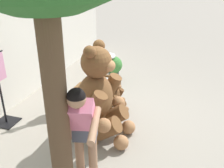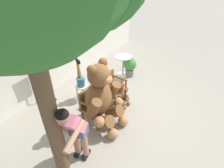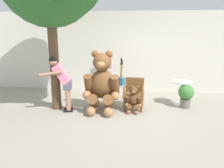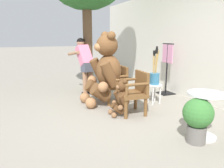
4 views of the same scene
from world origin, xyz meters
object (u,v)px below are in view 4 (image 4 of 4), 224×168
at_px(clothing_display_stand, 167,68).
at_px(teddy_bear_large, 105,69).
at_px(wooden_chair_right, 134,91).
at_px(white_stool, 154,89).
at_px(brush_bucket, 155,76).
at_px(wooden_chair_left, 116,83).
at_px(potted_plant, 198,117).
at_px(round_side_table, 205,110).
at_px(person_visitor, 85,61).
at_px(teddy_bear_small, 121,98).

bearing_deg(clothing_display_stand, teddy_bear_large, -85.75).
height_order(wooden_chair_right, white_stool, wooden_chair_right).
distance_m(white_stool, brush_bucket, 0.31).
height_order(wooden_chair_left, potted_plant, wooden_chair_left).
relative_size(teddy_bear_large, clothing_display_stand, 1.21).
bearing_deg(brush_bucket, white_stool, -43.50).
xyz_separation_m(round_side_table, clothing_display_stand, (-2.41, 1.14, 0.27)).
bearing_deg(brush_bucket, wooden_chair_left, -121.71).
distance_m(brush_bucket, round_side_table, 1.83).
distance_m(wooden_chair_left, person_visitor, 1.22).
bearing_deg(white_stool, potted_plant, -16.25).
bearing_deg(teddy_bear_small, wooden_chair_right, 88.27).
xyz_separation_m(wooden_chair_right, teddy_bear_large, (-0.87, -0.27, 0.35)).
xyz_separation_m(wooden_chair_left, brush_bucket, (0.47, 0.76, 0.20)).
bearing_deg(teddy_bear_large, potted_plant, 11.77).
distance_m(person_visitor, round_side_table, 3.46).
height_order(wooden_chair_left, person_visitor, person_visitor).
distance_m(wooden_chair_left, potted_plant, 2.35).
bearing_deg(teddy_bear_small, round_side_table, 27.16).
height_order(teddy_bear_small, potted_plant, teddy_bear_small).
bearing_deg(round_side_table, person_visitor, -165.37).
bearing_deg(wooden_chair_left, wooden_chair_right, -0.01).
bearing_deg(wooden_chair_left, teddy_bear_large, -90.57).
bearing_deg(teddy_bear_large, brush_bucket, 65.35).
xyz_separation_m(white_stool, round_side_table, (1.79, -0.32, 0.09)).
distance_m(wooden_chair_left, wooden_chair_right, 0.87).
xyz_separation_m(person_visitor, clothing_display_stand, (0.91, 2.01, -0.18)).
relative_size(potted_plant, clothing_display_stand, 0.50).
bearing_deg(wooden_chair_right, brush_bucket, 117.18).
distance_m(teddy_bear_small, person_visitor, 1.99).
bearing_deg(teddy_bear_large, round_side_table, 17.43).
bearing_deg(clothing_display_stand, round_side_table, -25.37).
bearing_deg(clothing_display_stand, person_visitor, -114.43).
bearing_deg(teddy_bear_large, wooden_chair_left, 89.43).
distance_m(brush_bucket, clothing_display_stand, 1.02).
bearing_deg(brush_bucket, wooden_chair_right, -62.82).
relative_size(person_visitor, round_side_table, 2.08).
bearing_deg(potted_plant, teddy_bear_large, -168.23).
height_order(white_stool, round_side_table, round_side_table).
bearing_deg(person_visitor, wooden_chair_right, 12.48).
relative_size(wooden_chair_right, white_stool, 1.87).
xyz_separation_m(person_visitor, white_stool, (1.53, 1.19, -0.54)).
bearing_deg(brush_bucket, round_side_table, -10.24).
height_order(teddy_bear_large, potted_plant, teddy_bear_large).
distance_m(teddy_bear_large, clothing_display_stand, 1.86).
relative_size(white_stool, clothing_display_stand, 0.34).
relative_size(teddy_bear_small, brush_bucket, 0.85).
relative_size(wooden_chair_right, brush_bucket, 0.99).
relative_size(wooden_chair_left, teddy_bear_small, 1.17).
bearing_deg(teddy_bear_large, white_stool, 65.15).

